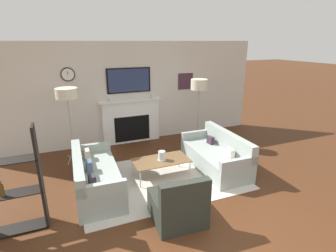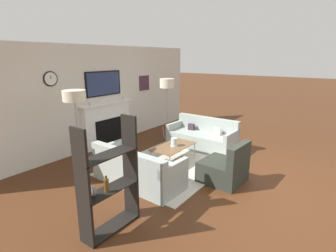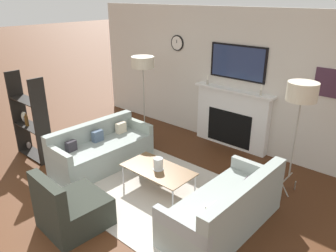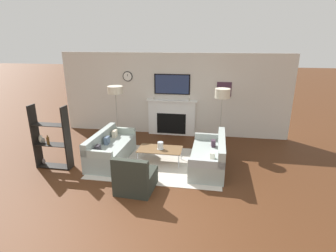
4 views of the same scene
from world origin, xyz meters
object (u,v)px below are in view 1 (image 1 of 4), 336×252
(couch_right, at_px, (216,156))
(floor_lamp_left, at_px, (67,94))
(couch_left, at_px, (95,178))
(floor_lamp_right, at_px, (199,85))
(hurricane_candle, at_px, (162,156))
(coffee_table, at_px, (161,161))
(armchair, at_px, (178,206))
(shelf_unit, at_px, (6,188))

(couch_right, height_order, floor_lamp_left, floor_lamp_left)
(couch_left, height_order, floor_lamp_right, floor_lamp_right)
(hurricane_candle, bearing_deg, coffee_table, 151.25)
(armchair, xyz_separation_m, shelf_unit, (-2.34, 0.71, 0.46))
(armchair, bearing_deg, couch_right, 40.94)
(floor_lamp_left, bearing_deg, shelf_unit, -116.01)
(couch_left, relative_size, coffee_table, 1.61)
(coffee_table, bearing_deg, hurricane_candle, -28.75)
(couch_left, xyz_separation_m, floor_lamp_left, (-0.29, 1.38, 1.33))
(couch_right, bearing_deg, armchair, -139.06)
(armchair, bearing_deg, coffee_table, 79.55)
(floor_lamp_left, relative_size, floor_lamp_right, 0.99)
(coffee_table, height_order, shelf_unit, shelf_unit)
(shelf_unit, bearing_deg, hurricane_candle, 14.68)
(shelf_unit, bearing_deg, floor_lamp_right, 25.79)
(coffee_table, relative_size, floor_lamp_right, 0.64)
(hurricane_candle, bearing_deg, couch_left, -177.44)
(armchair, bearing_deg, couch_left, 128.83)
(hurricane_candle, height_order, floor_lamp_right, floor_lamp_right)
(couch_left, distance_m, armchair, 1.72)
(couch_left, height_order, hurricane_candle, couch_left)
(couch_right, relative_size, floor_lamp_right, 1.03)
(hurricane_candle, xyz_separation_m, floor_lamp_right, (1.54, 1.32, 1.15))
(couch_left, bearing_deg, armchair, -51.17)
(armchair, height_order, shelf_unit, shelf_unit)
(shelf_unit, bearing_deg, armchair, -16.90)
(couch_left, relative_size, armchair, 2.17)
(floor_lamp_left, xyz_separation_m, floor_lamp_right, (3.18, 0.00, -0.00))
(couch_right, distance_m, floor_lamp_left, 3.48)
(coffee_table, xyz_separation_m, hurricane_candle, (0.01, -0.01, 0.11))
(armchair, distance_m, coffee_table, 1.43)
(floor_lamp_right, bearing_deg, couch_right, -101.26)
(armchair, relative_size, floor_lamp_right, 0.47)
(couch_right, relative_size, shelf_unit, 1.14)
(floor_lamp_right, bearing_deg, shelf_unit, -154.21)
(couch_left, distance_m, couch_right, 2.61)
(couch_left, relative_size, shelf_unit, 1.14)
(floor_lamp_right, bearing_deg, couch_left, -154.41)
(floor_lamp_left, xyz_separation_m, shelf_unit, (-0.98, -2.01, -0.89))
(coffee_table, bearing_deg, floor_lamp_right, 40.26)
(armchair, relative_size, shelf_unit, 0.53)
(shelf_unit, bearing_deg, coffee_table, 14.88)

